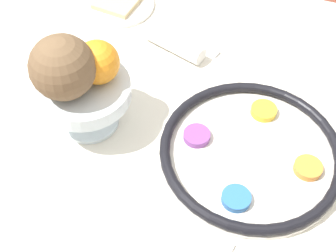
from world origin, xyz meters
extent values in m
cube|color=silver|center=(0.00, 0.00, 0.38)|extent=(1.36, 1.00, 0.76)
cylinder|color=silver|center=(-0.11, 0.04, 0.77)|extent=(0.34, 0.34, 0.01)
torus|color=black|center=(-0.11, 0.04, 0.78)|extent=(0.34, 0.34, 0.02)
cylinder|color=#844299|center=(-0.01, 0.04, 0.78)|extent=(0.05, 0.05, 0.01)
cylinder|color=#2D6BB7|center=(-0.11, 0.15, 0.78)|extent=(0.05, 0.05, 0.01)
cylinder|color=orange|center=(-0.22, 0.04, 0.78)|extent=(0.05, 0.05, 0.01)
cylinder|color=gold|center=(-0.11, -0.07, 0.78)|extent=(0.05, 0.05, 0.01)
cylinder|color=silver|center=(0.21, 0.07, 0.77)|extent=(0.11, 0.11, 0.01)
cylinder|color=silver|center=(0.21, 0.07, 0.80)|extent=(0.03, 0.03, 0.07)
cylinder|color=silver|center=(0.21, 0.07, 0.85)|extent=(0.17, 0.17, 0.03)
sphere|color=orange|center=(0.19, 0.04, 0.91)|extent=(0.08, 0.08, 0.08)
sphere|color=brown|center=(0.23, 0.09, 0.93)|extent=(0.12, 0.12, 0.12)
cylinder|color=silver|center=(0.31, -0.30, 0.77)|extent=(0.18, 0.18, 0.01)
cube|color=#D1B784|center=(0.31, -0.30, 0.78)|extent=(0.11, 0.11, 0.01)
cylinder|color=white|center=(0.12, -0.19, 0.78)|extent=(0.15, 0.08, 0.04)
cube|color=silver|center=(0.10, -0.23, 0.76)|extent=(0.16, 0.07, 0.01)
camera|label=1|loc=(-0.14, 0.57, 1.49)|focal=50.00mm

